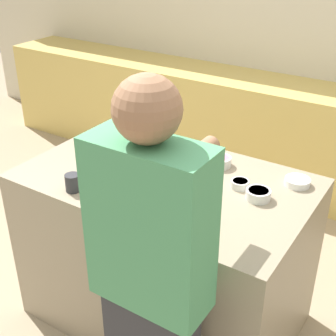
# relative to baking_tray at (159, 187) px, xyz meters

# --- Properties ---
(ground_plane) EXTENTS (12.00, 12.00, 0.00)m
(ground_plane) POSITION_rel_baking_tray_xyz_m (-0.03, 0.11, -0.96)
(ground_plane) COLOR tan
(wall_back) EXTENTS (8.00, 0.05, 2.60)m
(wall_back) POSITION_rel_baking_tray_xyz_m (-0.03, 2.31, 0.34)
(wall_back) COLOR beige
(wall_back) RESTS_ON ground_plane
(back_cabinet_block) EXTENTS (6.00, 0.60, 0.93)m
(back_cabinet_block) POSITION_rel_baking_tray_xyz_m (-0.03, 1.99, -0.49)
(back_cabinet_block) COLOR #DBBC60
(back_cabinet_block) RESTS_ON ground_plane
(kitchen_island) EXTENTS (1.50, 0.92, 0.96)m
(kitchen_island) POSITION_rel_baking_tray_xyz_m (-0.03, 0.11, -0.48)
(kitchen_island) COLOR gray
(kitchen_island) RESTS_ON ground_plane
(baking_tray) EXTENTS (0.47, 0.33, 0.01)m
(baking_tray) POSITION_rel_baking_tray_xyz_m (0.00, 0.00, 0.00)
(baking_tray) COLOR #9E9EA8
(baking_tray) RESTS_ON kitchen_island
(gingerbread_house) EXTENTS (0.21, 0.17, 0.29)m
(gingerbread_house) POSITION_rel_baking_tray_xyz_m (0.00, 0.00, 0.11)
(gingerbread_house) COLOR brown
(gingerbread_house) RESTS_ON baking_tray
(decorative_tree) EXTENTS (0.16, 0.16, 0.39)m
(decorative_tree) POSITION_rel_baking_tray_xyz_m (-0.38, 0.25, 0.19)
(decorative_tree) COLOR #33843D
(decorative_tree) RESTS_ON kitchen_island
(candy_bowl_center_rear) EXTENTS (0.09, 0.09, 0.04)m
(candy_bowl_center_rear) POSITION_rel_baking_tray_xyz_m (-0.08, 0.36, 0.02)
(candy_bowl_center_rear) COLOR white
(candy_bowl_center_rear) RESTS_ON kitchen_island
(candy_bowl_far_left) EXTENTS (0.09, 0.09, 0.04)m
(candy_bowl_far_left) POSITION_rel_baking_tray_xyz_m (0.34, 0.22, 0.02)
(candy_bowl_far_left) COLOR silver
(candy_bowl_far_left) RESTS_ON kitchen_island
(candy_bowl_near_tray_right) EXTENTS (0.13, 0.13, 0.05)m
(candy_bowl_near_tray_right) POSITION_rel_baking_tray_xyz_m (0.14, 0.38, 0.02)
(candy_bowl_near_tray_right) COLOR silver
(candy_bowl_near_tray_right) RESTS_ON kitchen_island
(candy_bowl_behind_tray) EXTENTS (0.13, 0.13, 0.05)m
(candy_bowl_behind_tray) POSITION_rel_baking_tray_xyz_m (-0.56, 0.19, 0.02)
(candy_bowl_behind_tray) COLOR white
(candy_bowl_behind_tray) RESTS_ON kitchen_island
(candy_bowl_near_tray_left) EXTENTS (0.11, 0.11, 0.04)m
(candy_bowl_near_tray_left) POSITION_rel_baking_tray_xyz_m (-0.33, 0.44, 0.02)
(candy_bowl_near_tray_left) COLOR white
(candy_bowl_near_tray_left) RESTS_ON kitchen_island
(candy_bowl_front_corner) EXTENTS (0.12, 0.12, 0.05)m
(candy_bowl_front_corner) POSITION_rel_baking_tray_xyz_m (0.45, 0.17, 0.02)
(candy_bowl_front_corner) COLOR white
(candy_bowl_front_corner) RESTS_ON kitchen_island
(candy_bowl_beside_tree) EXTENTS (0.13, 0.13, 0.04)m
(candy_bowl_beside_tree) POSITION_rel_baking_tray_xyz_m (0.57, 0.40, 0.02)
(candy_bowl_beside_tree) COLOR white
(candy_bowl_beside_tree) RESTS_ON kitchen_island
(cookbook) EXTENTS (0.16, 0.13, 0.02)m
(cookbook) POSITION_rel_baking_tray_xyz_m (-0.57, 0.35, 0.01)
(cookbook) COLOR #B23338
(cookbook) RESTS_ON kitchen_island
(mug) EXTENTS (0.07, 0.07, 0.09)m
(mug) POSITION_rel_baking_tray_xyz_m (-0.34, -0.25, 0.04)
(mug) COLOR #2D2D33
(mug) RESTS_ON kitchen_island
(person) EXTENTS (0.46, 0.57, 1.73)m
(person) POSITION_rel_baking_tray_xyz_m (0.33, -0.55, -0.07)
(person) COLOR #333338
(person) RESTS_ON ground_plane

